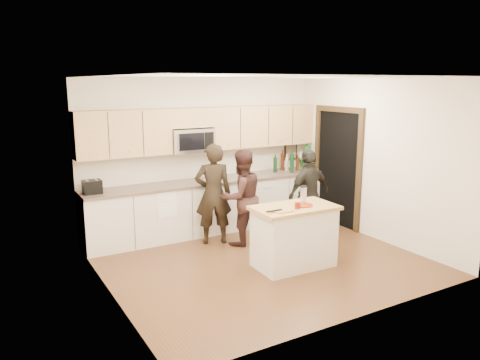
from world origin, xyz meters
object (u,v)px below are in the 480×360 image
toaster (92,187)px  woman_left (213,194)px  woman_right (309,194)px  woman_center (241,198)px  island (294,236)px

toaster → woman_left: size_ratio=0.17×
woman_right → woman_center: bearing=-21.9°
woman_center → woman_right: woman_center is taller
woman_center → toaster: bearing=-24.4°
woman_left → woman_center: woman_left is taller
island → woman_right: 1.37m
woman_center → woman_right: 1.19m
woman_right → woman_left: bearing=-28.2°
island → woman_center: bearing=100.2°
toaster → woman_center: bearing=-21.5°
woman_right → toaster: bearing=-26.7°
island → woman_right: (0.98, 0.91, 0.31)m
island → woman_right: size_ratio=0.79×
island → toaster: size_ratio=4.39×
woman_left → woman_right: woman_left is taller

